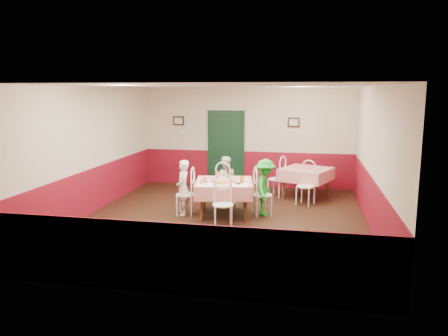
% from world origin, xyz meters
% --- Properties ---
extents(floor, '(7.00, 7.00, 0.00)m').
position_xyz_m(floor, '(0.00, 0.00, 0.00)').
color(floor, black).
rests_on(floor, ground).
extents(ceiling, '(7.00, 7.00, 0.00)m').
position_xyz_m(ceiling, '(0.00, 0.00, 2.80)').
color(ceiling, white).
rests_on(ceiling, back_wall).
extents(back_wall, '(6.00, 0.10, 2.80)m').
position_xyz_m(back_wall, '(0.00, 3.50, 1.40)').
color(back_wall, beige).
rests_on(back_wall, ground).
extents(front_wall, '(6.00, 0.10, 2.80)m').
position_xyz_m(front_wall, '(0.00, -3.50, 1.40)').
color(front_wall, beige).
rests_on(front_wall, ground).
extents(left_wall, '(0.10, 7.00, 2.80)m').
position_xyz_m(left_wall, '(-3.00, 0.00, 1.40)').
color(left_wall, beige).
rests_on(left_wall, ground).
extents(right_wall, '(0.10, 7.00, 2.80)m').
position_xyz_m(right_wall, '(3.00, 0.00, 1.40)').
color(right_wall, beige).
rests_on(right_wall, ground).
extents(wainscot_back, '(6.00, 0.03, 1.00)m').
position_xyz_m(wainscot_back, '(0.00, 3.48, 0.50)').
color(wainscot_back, maroon).
rests_on(wainscot_back, ground).
extents(wainscot_front, '(6.00, 0.03, 1.00)m').
position_xyz_m(wainscot_front, '(0.00, -3.48, 0.50)').
color(wainscot_front, maroon).
rests_on(wainscot_front, ground).
extents(wainscot_left, '(0.03, 7.00, 1.00)m').
position_xyz_m(wainscot_left, '(-2.98, 0.00, 0.50)').
color(wainscot_left, maroon).
rests_on(wainscot_left, ground).
extents(wainscot_right, '(0.03, 7.00, 1.00)m').
position_xyz_m(wainscot_right, '(2.98, 0.00, 0.50)').
color(wainscot_right, maroon).
rests_on(wainscot_right, ground).
extents(door, '(0.96, 0.06, 2.10)m').
position_xyz_m(door, '(-0.60, 3.45, 1.05)').
color(door, black).
rests_on(door, ground).
extents(picture_left, '(0.32, 0.03, 0.26)m').
position_xyz_m(picture_left, '(-2.00, 3.45, 1.85)').
color(picture_left, black).
rests_on(picture_left, back_wall).
extents(picture_right, '(0.32, 0.03, 0.26)m').
position_xyz_m(picture_right, '(1.30, 3.45, 1.85)').
color(picture_right, black).
rests_on(picture_right, back_wall).
extents(thermostat, '(0.10, 0.03, 0.10)m').
position_xyz_m(thermostat, '(-1.90, 3.45, 1.50)').
color(thermostat, white).
rests_on(thermostat, back_wall).
extents(main_table, '(1.41, 1.41, 0.77)m').
position_xyz_m(main_table, '(-0.06, 0.41, 0.38)').
color(main_table, red).
rests_on(main_table, ground).
extents(second_table, '(1.47, 1.47, 0.77)m').
position_xyz_m(second_table, '(1.69, 2.39, 0.38)').
color(second_table, red).
rests_on(second_table, ground).
extents(chair_left, '(0.45, 0.45, 0.90)m').
position_xyz_m(chair_left, '(-0.89, 0.27, 0.45)').
color(chair_left, white).
rests_on(chair_left, ground).
extents(chair_right, '(0.53, 0.53, 0.90)m').
position_xyz_m(chair_right, '(0.78, 0.56, 0.45)').
color(chair_right, white).
rests_on(chair_right, ground).
extents(chair_far, '(0.45, 0.45, 0.90)m').
position_xyz_m(chair_far, '(-0.20, 1.25, 0.45)').
color(chair_far, white).
rests_on(chair_far, ground).
extents(chair_near, '(0.51, 0.51, 0.90)m').
position_xyz_m(chair_near, '(0.09, -0.42, 0.45)').
color(chair_near, white).
rests_on(chair_near, ground).
extents(chair_second_a, '(0.55, 0.55, 0.90)m').
position_xyz_m(chair_second_a, '(0.94, 2.39, 0.45)').
color(chair_second_a, white).
rests_on(chair_second_a, ground).
extents(chair_second_b, '(0.55, 0.55, 0.90)m').
position_xyz_m(chair_second_b, '(1.69, 1.64, 0.45)').
color(chair_second_b, white).
rests_on(chair_second_b, ground).
extents(pizza, '(0.58, 0.58, 0.03)m').
position_xyz_m(pizza, '(-0.07, 0.38, 0.78)').
color(pizza, '#B74723').
rests_on(pizza, main_table).
extents(plate_left, '(0.29, 0.29, 0.01)m').
position_xyz_m(plate_left, '(-0.49, 0.32, 0.77)').
color(plate_left, white).
rests_on(plate_left, main_table).
extents(plate_right, '(0.29, 0.29, 0.01)m').
position_xyz_m(plate_right, '(0.34, 0.49, 0.77)').
color(plate_right, white).
rests_on(plate_right, main_table).
extents(plate_far, '(0.29, 0.29, 0.01)m').
position_xyz_m(plate_far, '(-0.13, 0.82, 0.77)').
color(plate_far, white).
rests_on(plate_far, main_table).
extents(glass_a, '(0.08, 0.08, 0.13)m').
position_xyz_m(glass_a, '(-0.42, 0.12, 0.83)').
color(glass_a, '#BF7219').
rests_on(glass_a, main_table).
extents(glass_b, '(0.09, 0.09, 0.15)m').
position_xyz_m(glass_b, '(0.36, 0.27, 0.84)').
color(glass_b, '#BF7219').
rests_on(glass_b, main_table).
extents(glass_c, '(0.09, 0.09, 0.14)m').
position_xyz_m(glass_c, '(-0.29, 0.78, 0.83)').
color(glass_c, '#BF7219').
rests_on(glass_c, main_table).
extents(beer_bottle, '(0.07, 0.07, 0.24)m').
position_xyz_m(beer_bottle, '(-0.04, 0.82, 0.88)').
color(beer_bottle, '#381C0A').
rests_on(beer_bottle, main_table).
extents(shaker_a, '(0.04, 0.04, 0.09)m').
position_xyz_m(shaker_a, '(-0.37, -0.06, 0.81)').
color(shaker_a, silver).
rests_on(shaker_a, main_table).
extents(shaker_b, '(0.04, 0.04, 0.09)m').
position_xyz_m(shaker_b, '(-0.32, -0.10, 0.81)').
color(shaker_b, silver).
rests_on(shaker_b, main_table).
extents(shaker_c, '(0.04, 0.04, 0.09)m').
position_xyz_m(shaker_c, '(-0.46, -0.01, 0.81)').
color(shaker_c, '#B23319').
rests_on(shaker_c, main_table).
extents(menu_left, '(0.41, 0.47, 0.00)m').
position_xyz_m(menu_left, '(-0.35, -0.04, 0.76)').
color(menu_left, white).
rests_on(menu_left, main_table).
extents(menu_right, '(0.31, 0.41, 0.00)m').
position_xyz_m(menu_right, '(0.36, 0.08, 0.76)').
color(menu_right, white).
rests_on(menu_right, main_table).
extents(wallet, '(0.12, 0.11, 0.02)m').
position_xyz_m(wallet, '(0.29, 0.16, 0.77)').
color(wallet, black).
rests_on(wallet, main_table).
extents(diner_left, '(0.43, 0.52, 1.22)m').
position_xyz_m(diner_left, '(-0.94, 0.26, 0.61)').
color(diner_left, gray).
rests_on(diner_left, ground).
extents(diner_far, '(0.65, 0.55, 1.17)m').
position_xyz_m(diner_far, '(-0.21, 1.30, 0.59)').
color(diner_far, gray).
rests_on(diner_far, ground).
extents(diner_right, '(0.47, 0.81, 1.25)m').
position_xyz_m(diner_right, '(0.83, 0.57, 0.62)').
color(diner_right, gray).
rests_on(diner_right, ground).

